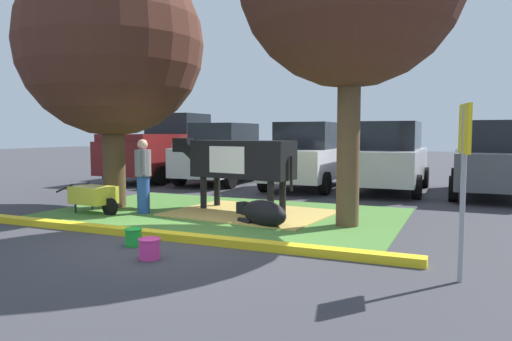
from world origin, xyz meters
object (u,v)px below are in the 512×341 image
(bucket_pink, at_px, (150,248))
(sedan_blue, at_px, (225,154))
(cow_holstein, at_px, (238,160))
(wheelbarrow, at_px, (94,196))
(sedan_silver, at_px, (389,158))
(parking_sign, at_px, (464,157))
(sedan_red, at_px, (492,160))
(calf_lying, at_px, (263,213))
(bucket_green, at_px, (133,237))
(pickup_truck_maroon, at_px, (166,149))
(person_handler, at_px, (143,174))
(shade_tree_left, at_px, (111,45))
(hatchback_white, at_px, (309,156))

(bucket_pink, relative_size, sedan_blue, 0.07)
(cow_holstein, xyz_separation_m, sedan_blue, (-3.00, 5.18, -0.14))
(wheelbarrow, relative_size, sedan_silver, 0.37)
(parking_sign, distance_m, bucket_pink, 4.12)
(parking_sign, bearing_deg, sedan_red, 85.56)
(calf_lying, height_order, sedan_blue, sedan_blue)
(parking_sign, bearing_deg, bucket_green, -179.02)
(sedan_blue, bearing_deg, parking_sign, -48.92)
(cow_holstein, height_order, pickup_truck_maroon, pickup_truck_maroon)
(calf_lying, xyz_separation_m, wheelbarrow, (-3.78, -0.20, 0.15))
(person_handler, height_order, pickup_truck_maroon, pickup_truck_maroon)
(person_handler, distance_m, parking_sign, 6.60)
(sedan_red, bearing_deg, pickup_truck_maroon, 177.46)
(sedan_red, bearing_deg, shade_tree_left, -144.83)
(person_handler, xyz_separation_m, bucket_pink, (2.29, -2.92, -0.69))
(wheelbarrow, xyz_separation_m, pickup_truck_maroon, (-2.91, 6.93, 0.73))
(hatchback_white, bearing_deg, person_handler, -106.13)
(calf_lying, distance_m, bucket_green, 2.51)
(shade_tree_left, bearing_deg, sedan_red, 35.17)
(hatchback_white, bearing_deg, wheelbarrow, -112.98)
(pickup_truck_maroon, distance_m, sedan_red, 10.70)
(shade_tree_left, bearing_deg, bucket_pink, -44.58)
(parking_sign, height_order, sedan_blue, parking_sign)
(wheelbarrow, height_order, hatchback_white, hatchback_white)
(person_handler, bearing_deg, calf_lying, -3.84)
(shade_tree_left, bearing_deg, pickup_truck_maroon, 114.30)
(bucket_pink, height_order, sedan_blue, sedan_blue)
(sedan_blue, bearing_deg, hatchback_white, -4.70)
(shade_tree_left, xyz_separation_m, bucket_green, (2.76, -2.86, -3.52))
(wheelbarrow, bearing_deg, bucket_green, -37.86)
(bucket_green, distance_m, hatchback_white, 8.44)
(parking_sign, xyz_separation_m, hatchback_white, (-4.42, 8.32, -0.45))
(person_handler, height_order, wheelbarrow, person_handler)
(cow_holstein, bearing_deg, person_handler, -147.45)
(shade_tree_left, distance_m, wheelbarrow, 3.39)
(wheelbarrow, bearing_deg, sedan_silver, 51.69)
(calf_lying, relative_size, bucket_green, 4.78)
(calf_lying, height_order, bucket_green, calf_lying)
(wheelbarrow, height_order, sedan_blue, sedan_blue)
(hatchback_white, relative_size, sedan_silver, 1.00)
(wheelbarrow, xyz_separation_m, parking_sign, (7.13, -1.93, 1.05))
(cow_holstein, height_order, calf_lying, cow_holstein)
(wheelbarrow, xyz_separation_m, sedan_silver, (5.11, 6.47, 0.60))
(pickup_truck_maroon, height_order, hatchback_white, pickup_truck_maroon)
(wheelbarrow, bearing_deg, bucket_pink, -37.79)
(parking_sign, distance_m, hatchback_white, 9.43)
(sedan_silver, bearing_deg, pickup_truck_maroon, 176.70)
(pickup_truck_maroon, xyz_separation_m, hatchback_white, (5.62, -0.54, -0.13))
(cow_holstein, xyz_separation_m, wheelbarrow, (-2.66, -1.46, -0.74))
(cow_holstein, relative_size, parking_sign, 1.54)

